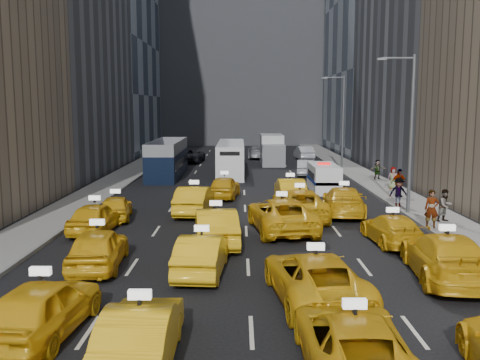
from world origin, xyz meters
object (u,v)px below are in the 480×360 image
(box_truck, at_px, (272,150))
(taxi_2, at_px, (353,343))
(nypd_van, at_px, (324,178))
(taxi_1, at_px, (141,334))
(city_bus, at_px, (231,159))
(taxi_0, at_px, (42,308))
(pedestrian_0, at_px, (432,209))
(double_decker, at_px, (168,159))

(box_truck, bearing_deg, taxi_2, -98.46)
(taxi_2, xyz_separation_m, nypd_van, (3.51, 27.00, 0.22))
(taxi_1, xyz_separation_m, nypd_van, (8.52, 26.57, 0.19))
(taxi_1, relative_size, nypd_van, 0.90)
(city_bus, distance_m, box_truck, 9.67)
(city_bus, bearing_deg, taxi_2, -89.75)
(taxi_0, height_order, city_bus, city_bus)
(taxi_2, xyz_separation_m, pedestrian_0, (6.93, 14.41, 0.37))
(city_bus, bearing_deg, double_decker, -168.75)
(taxi_2, distance_m, city_bus, 36.94)
(pedestrian_0, bearing_deg, taxi_1, -115.88)
(taxi_1, distance_m, taxi_2, 5.03)
(double_decker, bearing_deg, nypd_van, -38.10)
(taxi_1, distance_m, pedestrian_0, 18.39)
(city_bus, bearing_deg, taxi_0, -102.49)
(taxi_0, bearing_deg, pedestrian_0, -134.08)
(taxi_0, relative_size, taxi_2, 0.89)
(double_decker, bearing_deg, taxi_1, -88.50)
(taxi_1, height_order, city_bus, city_bus)
(taxi_1, bearing_deg, city_bus, -92.72)
(nypd_van, relative_size, city_bus, 0.45)
(taxi_0, xyz_separation_m, pedestrian_0, (14.89, 12.39, 0.30))
(taxi_2, relative_size, city_bus, 0.46)
(nypd_van, bearing_deg, pedestrian_0, -82.70)
(taxi_1, relative_size, taxi_2, 0.88)
(taxi_0, height_order, nypd_van, nypd_van)
(double_decker, xyz_separation_m, pedestrian_0, (15.95, -20.74, -0.45))
(taxi_1, distance_m, nypd_van, 27.90)
(taxi_1, xyz_separation_m, city_bus, (1.56, 36.34, 0.67))
(taxi_0, bearing_deg, city_bus, -91.23)
(nypd_van, distance_m, double_decker, 14.95)
(taxi_0, bearing_deg, taxi_1, 157.88)
(taxi_1, bearing_deg, nypd_van, -108.04)
(taxi_0, relative_size, taxi_1, 1.02)
(double_decker, xyz_separation_m, box_truck, (9.84, 10.30, -0.02))
(taxi_1, distance_m, city_bus, 36.38)
(taxi_0, xyz_separation_m, double_decker, (-1.06, 33.13, 0.75))
(city_bus, bearing_deg, taxi_1, -97.57)
(double_decker, height_order, box_truck, double_decker)
(taxi_2, xyz_separation_m, box_truck, (0.83, 45.44, 0.81))
(nypd_van, height_order, double_decker, double_decker)
(nypd_van, distance_m, pedestrian_0, 13.06)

